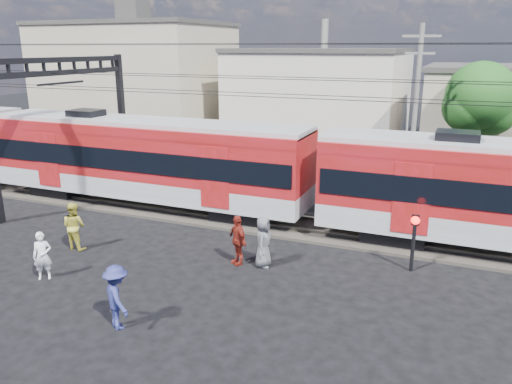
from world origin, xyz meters
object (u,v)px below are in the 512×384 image
pedestrian_a (42,256)px  pedestrian_c (117,297)px  crossing_signal (414,232)px  commuter_train (148,157)px

pedestrian_a → pedestrian_c: 4.44m
pedestrian_a → crossing_signal: crossing_signal is taller
pedestrian_a → crossing_signal: 12.37m
pedestrian_c → crossing_signal: size_ratio=0.90×
pedestrian_a → pedestrian_c: pedestrian_c is taller
pedestrian_c → crossing_signal: 9.78m
crossing_signal → commuter_train: bearing=167.6°
commuter_train → pedestrian_a: bearing=-81.3°
commuter_train → pedestrian_c: size_ratio=27.53×
pedestrian_c → crossing_signal: (7.02, 6.79, 0.49)m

